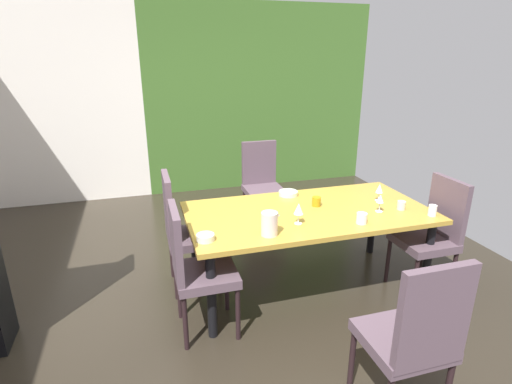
{
  "coord_description": "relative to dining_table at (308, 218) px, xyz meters",
  "views": [
    {
      "loc": [
        -0.69,
        -2.88,
        2.01
      ],
      "look_at": [
        0.25,
        0.31,
        0.85
      ],
      "focal_mm": 28.0,
      "sensor_mm": 36.0,
      "label": 1
    }
  ],
  "objects": [
    {
      "name": "wine_glass_west",
      "position": [
        0.7,
        0.04,
        0.18
      ],
      "size": [
        0.07,
        0.07,
        0.16
      ],
      "color": "silver",
      "rests_on": "dining_table"
    },
    {
      "name": "back_panel_interior",
      "position": [
        -2.35,
        3.01,
        0.68
      ],
      "size": [
        2.25,
        0.1,
        2.71
      ],
      "primitive_type": "cube",
      "color": "silver",
      "rests_on": "ground_plane"
    },
    {
      "name": "serving_bowl_right",
      "position": [
        -0.94,
        -0.32,
        0.1
      ],
      "size": [
        0.13,
        0.13,
        0.05
      ],
      "primitive_type": "cylinder",
      "color": "silver",
      "rests_on": "dining_table"
    },
    {
      "name": "pitcher_south",
      "position": [
        -0.47,
        -0.36,
        0.16
      ],
      "size": [
        0.14,
        0.12,
        0.18
      ],
      "color": "beige",
      "rests_on": "dining_table"
    },
    {
      "name": "cup_center",
      "position": [
        0.11,
        0.08,
        0.11
      ],
      "size": [
        0.08,
        0.08,
        0.08
      ],
      "primitive_type": "cylinder",
      "color": "#AB8113",
      "rests_on": "dining_table"
    },
    {
      "name": "chair_head_near",
      "position": [
        0.0,
        -1.43,
        -0.1
      ],
      "size": [
        0.44,
        0.44,
        1.05
      ],
      "color": "#54424C",
      "rests_on": "ground_plane"
    },
    {
      "name": "cup_front",
      "position": [
        0.29,
        -0.37,
        0.11
      ],
      "size": [
        0.08,
        0.08,
        0.09
      ],
      "primitive_type": "cylinder",
      "color": "white",
      "rests_on": "dining_table"
    },
    {
      "name": "cup_corner",
      "position": [
        0.77,
        -0.2,
        0.11
      ],
      "size": [
        0.07,
        0.07,
        0.07
      ],
      "primitive_type": "cylinder",
      "color": "beige",
      "rests_on": "dining_table"
    },
    {
      "name": "wine_glass_left",
      "position": [
        0.56,
        -0.19,
        0.18
      ],
      "size": [
        0.06,
        0.06,
        0.15
      ],
      "color": "silver",
      "rests_on": "dining_table"
    },
    {
      "name": "wine_glass_rear",
      "position": [
        -0.19,
        -0.23,
        0.19
      ],
      "size": [
        0.08,
        0.08,
        0.17
      ],
      "color": "silver",
      "rests_on": "dining_table"
    },
    {
      "name": "cup_near_shelf",
      "position": [
        0.93,
        -0.39,
        0.12
      ],
      "size": [
        0.07,
        0.07,
        0.09
      ],
      "primitive_type": "cylinder",
      "color": "white",
      "rests_on": "dining_table"
    },
    {
      "name": "chair_head_far",
      "position": [
        0.03,
        1.43,
        -0.1
      ],
      "size": [
        0.44,
        0.45,
        1.03
      ],
      "rotation": [
        0.0,
        0.0,
        3.14
      ],
      "color": "#54424C",
      "rests_on": "ground_plane"
    },
    {
      "name": "chair_right_near",
      "position": [
        1.03,
        -0.32,
        -0.11
      ],
      "size": [
        0.44,
        0.44,
        1.02
      ],
      "rotation": [
        0.0,
        0.0,
        1.57
      ],
      "color": "#54424C",
      "rests_on": "ground_plane"
    },
    {
      "name": "chair_left_far",
      "position": [
        -1.03,
        0.32,
        -0.09
      ],
      "size": [
        0.44,
        0.44,
        1.06
      ],
      "rotation": [
        0.0,
        0.0,
        -1.57
      ],
      "color": "#54424C",
      "rests_on": "ground_plane"
    },
    {
      "name": "garden_window_panel",
      "position": [
        0.49,
        3.01,
        0.68
      ],
      "size": [
        3.43,
        0.1,
        2.71
      ],
      "primitive_type": "cube",
      "color": "#3B6125",
      "rests_on": "ground_plane"
    },
    {
      "name": "serving_bowl_east",
      "position": [
        -0.03,
        0.41,
        0.09
      ],
      "size": [
        0.18,
        0.18,
        0.04
      ],
      "primitive_type": "cylinder",
      "color": "beige",
      "rests_on": "dining_table"
    },
    {
      "name": "chair_left_near",
      "position": [
        -1.03,
        -0.32,
        -0.11
      ],
      "size": [
        0.44,
        0.44,
        1.01
      ],
      "rotation": [
        0.0,
        0.0,
        -1.57
      ],
      "color": "#54424C",
      "rests_on": "ground_plane"
    },
    {
      "name": "ground_plane",
      "position": [
        -0.63,
        -0.01,
        -0.68
      ],
      "size": [
        5.68,
        6.16,
        0.02
      ],
      "primitive_type": "cube",
      "color": "#2A241B"
    },
    {
      "name": "dining_table",
      "position": [
        0.0,
        0.0,
        0.0
      ],
      "size": [
        2.06,
        1.05,
        0.74
      ],
      "color": "#B38B33",
      "rests_on": "ground_plane"
    }
  ]
}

